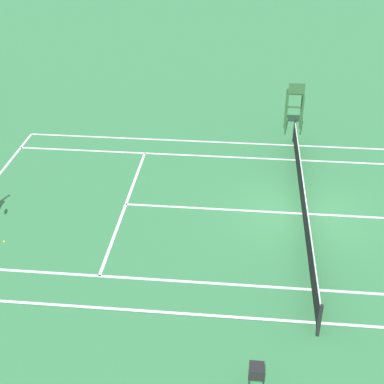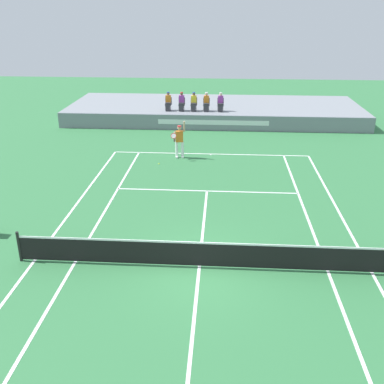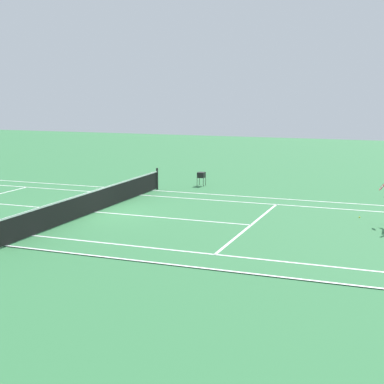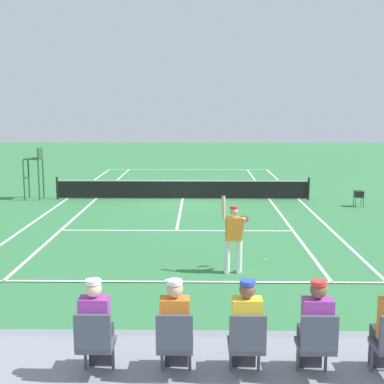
{
  "view_description": "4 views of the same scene",
  "coord_description": "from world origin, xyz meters",
  "px_view_note": "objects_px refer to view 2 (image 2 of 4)",
  "views": [
    {
      "loc": [
        -17.24,
        2.26,
        11.14
      ],
      "look_at": [
        -0.51,
        3.91,
        1.0
      ],
      "focal_mm": 53.08,
      "sensor_mm": 36.0,
      "label": 1
    },
    {
      "loc": [
        0.63,
        -12.5,
        7.9
      ],
      "look_at": [
        -0.51,
        3.91,
        1.0
      ],
      "focal_mm": 42.07,
      "sensor_mm": 36.0,
      "label": 2
    },
    {
      "loc": [
        19.87,
        11.67,
        4.81
      ],
      "look_at": [
        -0.51,
        3.91,
        1.0
      ],
      "focal_mm": 54.19,
      "sensor_mm": 36.0,
      "label": 3
    },
    {
      "loc": [
        -0.82,
        24.5,
        4.35
      ],
      "look_at": [
        -0.51,
        3.91,
        1.0
      ],
      "focal_mm": 49.23,
      "sensor_mm": 36.0,
      "label": 4
    }
  ],
  "objects_px": {
    "spectator_seated_2": "(194,102)",
    "spectator_seated_4": "(221,102)",
    "spectator_seated_0": "(168,102)",
    "tennis_ball": "(159,164)",
    "spectator_seated_3": "(206,102)",
    "spectator_seated_1": "(182,102)",
    "tennis_player": "(179,140)"
  },
  "relations": [
    {
      "from": "spectator_seated_2",
      "to": "tennis_ball",
      "type": "xyz_separation_m",
      "value": [
        -1.3,
        -8.43,
        -1.61
      ]
    },
    {
      "from": "spectator_seated_3",
      "to": "spectator_seated_4",
      "type": "height_order",
      "value": "same"
    },
    {
      "from": "spectator_seated_0",
      "to": "tennis_ball",
      "type": "distance_m",
      "value": 8.6
    },
    {
      "from": "spectator_seated_2",
      "to": "spectator_seated_3",
      "type": "height_order",
      "value": "same"
    },
    {
      "from": "spectator_seated_1",
      "to": "spectator_seated_4",
      "type": "xyz_separation_m",
      "value": [
        2.69,
        0.0,
        0.0
      ]
    },
    {
      "from": "tennis_player",
      "to": "tennis_ball",
      "type": "relative_size",
      "value": 30.63
    },
    {
      "from": "spectator_seated_2",
      "to": "spectator_seated_3",
      "type": "bearing_deg",
      "value": 0.0
    },
    {
      "from": "spectator_seated_0",
      "to": "spectator_seated_3",
      "type": "height_order",
      "value": "same"
    },
    {
      "from": "tennis_player",
      "to": "spectator_seated_2",
      "type": "bearing_deg",
      "value": 87.52
    },
    {
      "from": "spectator_seated_4",
      "to": "tennis_ball",
      "type": "bearing_deg",
      "value": -110.45
    },
    {
      "from": "tennis_player",
      "to": "spectator_seated_0",
      "type": "bearing_deg",
      "value": 101.42
    },
    {
      "from": "spectator_seated_2",
      "to": "spectator_seated_4",
      "type": "height_order",
      "value": "same"
    },
    {
      "from": "spectator_seated_0",
      "to": "tennis_ball",
      "type": "xyz_separation_m",
      "value": [
        0.48,
        -8.43,
        -1.61
      ]
    },
    {
      "from": "spectator_seated_0",
      "to": "spectator_seated_1",
      "type": "bearing_deg",
      "value": 0.0
    },
    {
      "from": "spectator_seated_0",
      "to": "spectator_seated_4",
      "type": "relative_size",
      "value": 1.0
    },
    {
      "from": "spectator_seated_0",
      "to": "tennis_ball",
      "type": "height_order",
      "value": "spectator_seated_0"
    },
    {
      "from": "spectator_seated_2",
      "to": "tennis_player",
      "type": "xyz_separation_m",
      "value": [
        -0.31,
        -7.23,
        -0.65
      ]
    },
    {
      "from": "spectator_seated_4",
      "to": "spectator_seated_0",
      "type": "bearing_deg",
      "value": 180.0
    },
    {
      "from": "spectator_seated_3",
      "to": "spectator_seated_4",
      "type": "xyz_separation_m",
      "value": [
        0.98,
        0.0,
        0.0
      ]
    },
    {
      "from": "spectator_seated_0",
      "to": "spectator_seated_4",
      "type": "xyz_separation_m",
      "value": [
        3.62,
        0.0,
        0.0
      ]
    },
    {
      "from": "spectator_seated_0",
      "to": "tennis_ball",
      "type": "bearing_deg",
      "value": -86.76
    },
    {
      "from": "spectator_seated_2",
      "to": "tennis_ball",
      "type": "relative_size",
      "value": 18.6
    },
    {
      "from": "spectator_seated_1",
      "to": "tennis_player",
      "type": "distance_m",
      "value": 7.28
    },
    {
      "from": "spectator_seated_3",
      "to": "tennis_ball",
      "type": "distance_m",
      "value": 8.85
    },
    {
      "from": "spectator_seated_1",
      "to": "spectator_seated_3",
      "type": "bearing_deg",
      "value": 0.0
    },
    {
      "from": "spectator_seated_1",
      "to": "tennis_player",
      "type": "bearing_deg",
      "value": -85.79
    },
    {
      "from": "spectator_seated_1",
      "to": "tennis_player",
      "type": "height_order",
      "value": "spectator_seated_1"
    },
    {
      "from": "spectator_seated_2",
      "to": "tennis_player",
      "type": "distance_m",
      "value": 7.27
    },
    {
      "from": "spectator_seated_0",
      "to": "spectator_seated_2",
      "type": "xyz_separation_m",
      "value": [
        1.77,
        0.0,
        0.0
      ]
    },
    {
      "from": "spectator_seated_0",
      "to": "spectator_seated_4",
      "type": "distance_m",
      "value": 3.62
    },
    {
      "from": "spectator_seated_0",
      "to": "spectator_seated_3",
      "type": "distance_m",
      "value": 2.65
    },
    {
      "from": "tennis_ball",
      "to": "spectator_seated_0",
      "type": "bearing_deg",
      "value": 93.24
    }
  ]
}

